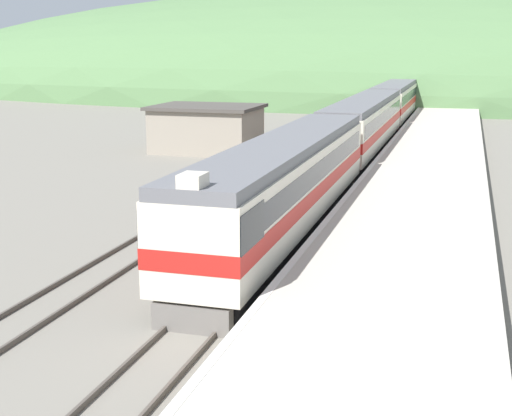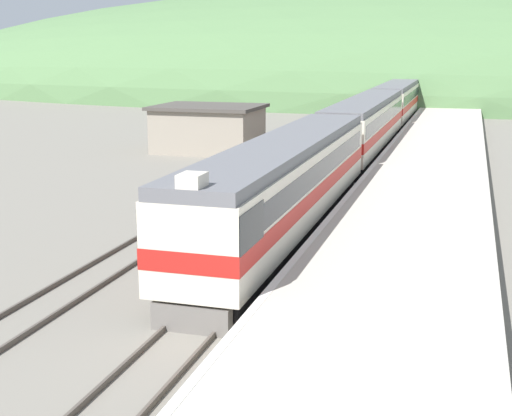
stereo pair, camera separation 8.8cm
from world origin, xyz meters
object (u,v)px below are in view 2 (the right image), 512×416
carriage_third (398,101)px  carriage_second (366,125)px  express_train_lead_car (285,184)px  carriage_fourth (416,88)px

carriage_third → carriage_second: bearing=-90.0°
express_train_lead_car → carriage_second: bearing=90.0°
carriage_third → carriage_fourth: same height
carriage_second → carriage_fourth: 45.54m
carriage_fourth → carriage_second: bearing=-90.0°
express_train_lead_car → carriage_fourth: bearing=90.0°
express_train_lead_car → carriage_third: 45.44m
carriage_second → carriage_fourth: size_ratio=1.00×
express_train_lead_car → carriage_second: size_ratio=0.97×
carriage_second → express_train_lead_car: bearing=-90.0°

